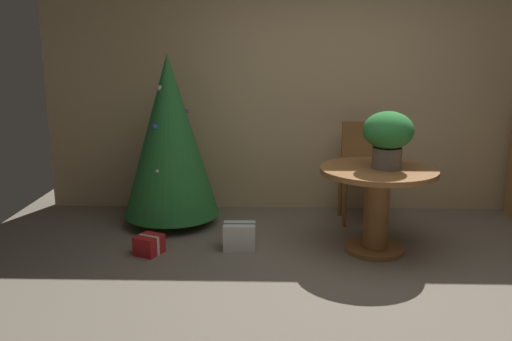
{
  "coord_description": "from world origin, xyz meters",
  "views": [
    {
      "loc": [
        -0.6,
        -3.56,
        1.73
      ],
      "look_at": [
        -0.71,
        0.41,
        0.82
      ],
      "focal_mm": 37.95,
      "sensor_mm": 36.0,
      "label": 1
    }
  ],
  "objects_px": {
    "round_dining_table": "(377,195)",
    "holiday_tree": "(170,136)",
    "flower_vase": "(388,135)",
    "gift_box_cream": "(239,236)",
    "gift_box_red": "(149,245)",
    "wooden_chair_far": "(360,167)"
  },
  "relations": [
    {
      "from": "round_dining_table",
      "to": "holiday_tree",
      "type": "xyz_separation_m",
      "value": [
        -1.88,
        0.69,
        0.38
      ]
    },
    {
      "from": "flower_vase",
      "to": "gift_box_cream",
      "type": "bearing_deg",
      "value": 179.18
    },
    {
      "from": "round_dining_table",
      "to": "flower_vase",
      "type": "xyz_separation_m",
      "value": [
        0.06,
        -0.0,
        0.52
      ]
    },
    {
      "from": "holiday_tree",
      "to": "gift_box_red",
      "type": "height_order",
      "value": "holiday_tree"
    },
    {
      "from": "flower_vase",
      "to": "round_dining_table",
      "type": "bearing_deg",
      "value": 177.55
    },
    {
      "from": "round_dining_table",
      "to": "gift_box_cream",
      "type": "xyz_separation_m",
      "value": [
        -1.17,
        0.02,
        -0.39
      ]
    },
    {
      "from": "gift_box_red",
      "to": "round_dining_table",
      "type": "bearing_deg",
      "value": 3.59
    },
    {
      "from": "flower_vase",
      "to": "holiday_tree",
      "type": "relative_size",
      "value": 0.29
    },
    {
      "from": "round_dining_table",
      "to": "holiday_tree",
      "type": "height_order",
      "value": "holiday_tree"
    },
    {
      "from": "round_dining_table",
      "to": "gift_box_cream",
      "type": "relative_size",
      "value": 3.49
    },
    {
      "from": "round_dining_table",
      "to": "gift_box_red",
      "type": "relative_size",
      "value": 3.63
    },
    {
      "from": "wooden_chair_far",
      "to": "gift_box_red",
      "type": "distance_m",
      "value": 2.24
    },
    {
      "from": "wooden_chair_far",
      "to": "gift_box_red",
      "type": "xyz_separation_m",
      "value": [
        -1.93,
        -1.02,
        -0.46
      ]
    },
    {
      "from": "holiday_tree",
      "to": "flower_vase",
      "type": "bearing_deg",
      "value": -19.74
    },
    {
      "from": "gift_box_red",
      "to": "wooden_chair_far",
      "type": "bearing_deg",
      "value": 27.91
    },
    {
      "from": "wooden_chair_far",
      "to": "gift_box_cream",
      "type": "height_order",
      "value": "wooden_chair_far"
    },
    {
      "from": "flower_vase",
      "to": "holiday_tree",
      "type": "height_order",
      "value": "holiday_tree"
    },
    {
      "from": "round_dining_table",
      "to": "flower_vase",
      "type": "distance_m",
      "value": 0.52
    },
    {
      "from": "wooden_chair_far",
      "to": "gift_box_cream",
      "type": "xyz_separation_m",
      "value": [
        -1.17,
        -0.89,
        -0.43
      ]
    },
    {
      "from": "flower_vase",
      "to": "gift_box_red",
      "type": "xyz_separation_m",
      "value": [
        -2.0,
        -0.12,
        -0.94
      ]
    },
    {
      "from": "wooden_chair_far",
      "to": "gift_box_cream",
      "type": "bearing_deg",
      "value": -142.82
    },
    {
      "from": "round_dining_table",
      "to": "flower_vase",
      "type": "height_order",
      "value": "flower_vase"
    }
  ]
}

